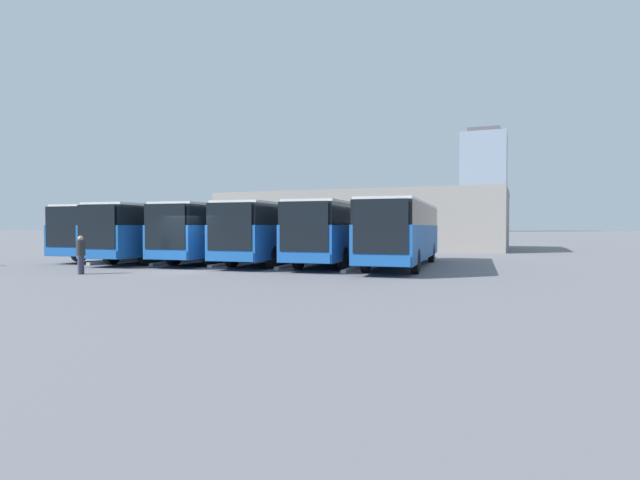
% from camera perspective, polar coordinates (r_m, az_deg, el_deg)
% --- Properties ---
extents(ground_plane, '(600.00, 600.00, 0.00)m').
position_cam_1_polar(ground_plane, '(23.39, -15.17, -3.42)').
color(ground_plane, slate).
extents(bus_0, '(3.38, 12.20, 3.18)m').
position_cam_1_polar(bus_0, '(25.16, 9.44, 1.02)').
color(bus_0, '#19519E').
rests_on(bus_0, ground_plane).
extents(curb_divider_0, '(0.69, 5.78, 0.15)m').
position_cam_1_polar(curb_divider_0, '(23.97, 4.46, -3.07)').
color(curb_divider_0, '#9E9E99').
rests_on(curb_divider_0, ground_plane).
extents(bus_1, '(3.38, 12.20, 3.18)m').
position_cam_1_polar(bus_1, '(26.62, 2.44, 1.06)').
color(bus_1, '#19519E').
rests_on(bus_1, ground_plane).
extents(curb_divider_1, '(0.69, 5.78, 0.15)m').
position_cam_1_polar(curb_divider_1, '(25.68, -2.53, -2.77)').
color(curb_divider_1, '#9E9E99').
rests_on(curb_divider_1, ground_plane).
extents(bus_2, '(3.38, 12.20, 3.18)m').
position_cam_1_polar(bus_2, '(27.69, -4.50, 1.07)').
color(bus_2, '#19519E').
rests_on(bus_2, ground_plane).
extents(curb_divider_2, '(0.69, 5.78, 0.15)m').
position_cam_1_polar(curb_divider_2, '(27.03, -9.46, -2.57)').
color(curb_divider_2, '#9E9E99').
rests_on(curb_divider_2, ground_plane).
extents(bus_3, '(3.38, 12.20, 3.18)m').
position_cam_1_polar(bus_3, '(29.32, -10.59, 1.07)').
color(bus_3, '#19519E').
rests_on(bus_3, ground_plane).
extents(curb_divider_3, '(0.69, 5.78, 0.15)m').
position_cam_1_polar(curb_divider_3, '(28.92, -15.36, -2.35)').
color(curb_divider_3, '#9E9E99').
rests_on(curb_divider_3, ground_plane).
extents(bus_4, '(3.38, 12.20, 3.18)m').
position_cam_1_polar(bus_4, '(30.74, -16.74, 1.05)').
color(bus_4, '#19519E').
rests_on(bus_4, ground_plane).
extents(curb_divider_4, '(0.69, 5.78, 0.15)m').
position_cam_1_polar(curb_divider_4, '(30.60, -21.32, -2.19)').
color(curb_divider_4, '#9E9E99').
rests_on(curb_divider_4, ground_plane).
extents(bus_5, '(3.38, 12.20, 3.18)m').
position_cam_1_polar(bus_5, '(33.77, -20.18, 1.05)').
color(bus_5, '#19519E').
rests_on(bus_5, ground_plane).
extents(pedestrian, '(0.48, 0.48, 1.62)m').
position_cam_1_polar(pedestrian, '(23.18, -25.67, -1.40)').
color(pedestrian, '#38384C').
rests_on(pedestrian, ground_plane).
extents(station_building, '(25.96, 12.34, 5.22)m').
position_cam_1_polar(station_building, '(46.69, 4.53, 2.29)').
color(station_building, gray).
rests_on(station_building, ground_plane).
extents(office_tower, '(21.43, 21.43, 50.67)m').
position_cam_1_polar(office_tower, '(262.42, 18.22, 6.36)').
color(office_tower, '#7F8EA3').
rests_on(office_tower, ground_plane).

